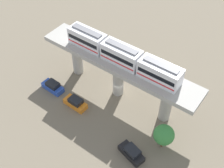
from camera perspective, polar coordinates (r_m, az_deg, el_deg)
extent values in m
plane|color=#706654|center=(52.69, 1.19, -1.66)|extent=(120.00, 120.00, 0.00)
cylinder|color=#A8A59E|center=(54.64, -6.81, 5.10)|extent=(1.90, 1.90, 6.86)
cylinder|color=#A8A59E|center=(50.20, 1.24, 0.97)|extent=(1.90, 1.90, 6.86)
cylinder|color=#A8A59E|center=(47.23, 10.56, -3.83)|extent=(1.90, 1.90, 6.86)
cube|color=#A8A59E|center=(47.56, 1.32, 4.23)|extent=(5.20, 28.85, 0.80)
cube|color=silver|center=(49.47, -4.83, 8.82)|extent=(2.60, 6.60, 3.00)
cube|color=black|center=(49.32, -4.84, 9.05)|extent=(2.64, 6.07, 0.70)
cube|color=red|center=(49.92, -4.77, 8.14)|extent=(2.64, 6.34, 0.24)
cube|color=slate|center=(48.51, -4.94, 10.34)|extent=(1.10, 5.61, 0.24)
cube|color=silver|center=(46.10, 1.85, 5.75)|extent=(2.60, 6.60, 3.00)
cube|color=black|center=(45.94, 1.86, 5.98)|extent=(2.64, 6.07, 0.70)
cube|color=red|center=(46.59, 1.83, 5.04)|extent=(2.64, 6.34, 0.24)
cube|color=slate|center=(45.07, 1.90, 7.31)|extent=(1.10, 5.61, 0.24)
cube|color=silver|center=(43.60, 9.35, 2.16)|extent=(2.60, 6.60, 3.00)
cube|color=black|center=(43.43, 9.39, 2.40)|extent=(2.64, 6.07, 0.70)
cube|color=red|center=(44.12, 9.24, 1.46)|extent=(2.64, 6.34, 0.24)
cube|color=slate|center=(42.51, 9.61, 3.73)|extent=(1.10, 5.61, 0.24)
cube|color=#284CB7|center=(53.94, -11.50, -0.64)|extent=(1.95, 4.26, 1.00)
cube|color=black|center=(53.23, -11.53, -0.06)|extent=(1.72, 2.36, 0.76)
cube|color=black|center=(44.77, 3.79, -13.40)|extent=(2.75, 4.51, 1.00)
cube|color=black|center=(43.97, 4.01, -12.91)|extent=(2.14, 2.63, 0.76)
cube|color=orange|center=(50.68, -7.18, -3.83)|extent=(1.91, 4.25, 1.00)
cube|color=black|center=(49.94, -7.14, -3.26)|extent=(1.70, 2.34, 0.76)
cylinder|color=brown|center=(45.66, 9.81, -11.14)|extent=(0.36, 0.36, 2.15)
sphere|color=#38843D|center=(44.06, 10.12, -9.76)|extent=(3.17, 3.17, 3.17)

